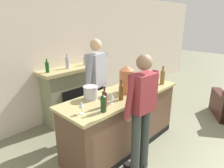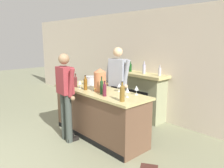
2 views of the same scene
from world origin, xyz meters
TOP-DOWN VIEW (x-y plane):
  - wall_back_panel at (0.00, 3.77)m, footprint 12.00×0.07m
  - bar_counter at (0.11, 2.00)m, footprint 2.27×0.77m
  - fireplace_stone at (0.06, 3.51)m, footprint 1.27×0.52m
  - potted_plant_corner at (-2.91, 3.22)m, footprint 0.50×0.47m
  - person_customer at (-0.18, 1.41)m, footprint 0.66×0.33m
  - person_bartender at (0.06, 2.59)m, footprint 0.64×0.37m
  - copper_dispenser at (0.18, 1.98)m, footprint 0.25×0.29m
  - ice_bucket_steel at (-0.42, 2.20)m, footprint 0.23×0.23m
  - wine_bottle_cabernet_heavy at (-0.12, 1.84)m, footprint 0.07×0.07m
  - wine_bottle_port_short at (0.39, 1.85)m, footprint 0.06×0.06m
  - wine_bottle_riesling_slim at (1.00, 1.78)m, footprint 0.08×0.08m
  - wine_bottle_merlot_tall at (0.54, 1.79)m, footprint 0.07×0.07m
  - wine_bottle_rose_blush at (-0.47, 1.83)m, footprint 0.07×0.07m
  - wine_bottle_chardonnay_pale at (-0.59, 1.73)m, footprint 0.08×0.08m
  - wine_glass_back_row at (-0.33, 1.84)m, footprint 0.08×0.08m
  - wine_glass_front_right at (-0.83, 1.90)m, footprint 0.07×0.07m
  - wine_glass_mid_counter at (0.47, 2.24)m, footprint 0.08×0.08m
  - wine_glass_near_bucket at (0.87, 2.29)m, footprint 0.08×0.08m
  - wine_glass_front_left at (0.88, 2.05)m, footprint 0.07×0.07m

SIDE VIEW (x-z plane):
  - potted_plant_corner at x=-2.91m, z-range -0.03..0.73m
  - bar_counter at x=0.11m, z-range 0.00..1.00m
  - fireplace_stone at x=0.06m, z-range -0.14..1.35m
  - person_customer at x=-0.18m, z-range 0.10..1.86m
  - person_bartender at x=0.06m, z-range 0.11..1.97m
  - ice_bucket_steel at x=-0.42m, z-range 1.00..1.21m
  - wine_glass_back_row at x=-0.33m, z-range 1.04..1.20m
  - wine_glass_front_right at x=-0.83m, z-range 1.04..1.21m
  - wine_glass_mid_counter at x=0.47m, z-range 1.04..1.21m
  - wine_glass_near_bucket at x=0.87m, z-range 1.04..1.21m
  - wine_bottle_merlot_tall at x=0.54m, z-range 0.99..1.27m
  - wine_bottle_chardonnay_pale at x=-0.59m, z-range 0.99..1.27m
  - wine_glass_front_left at x=0.88m, z-range 1.04..1.22m
  - wine_bottle_rose_blush at x=-0.47m, z-range 0.98..1.28m
  - wine_bottle_cabernet_heavy at x=-0.12m, z-range 0.98..1.29m
  - wine_bottle_port_short at x=0.39m, z-range 0.98..1.32m
  - wine_bottle_riesling_slim at x=1.00m, z-range 0.98..1.32m
  - copper_dispenser at x=0.18m, z-range 1.00..1.46m
  - wall_back_panel at x=0.00m, z-range 0.00..2.75m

